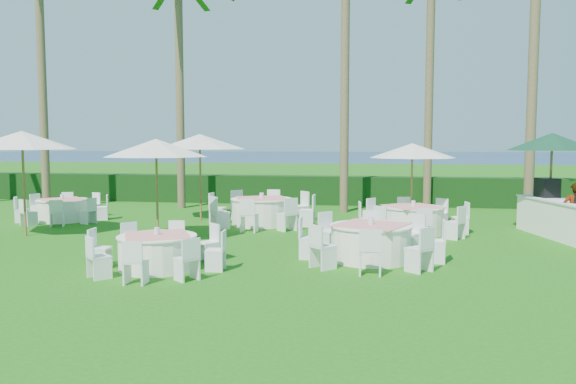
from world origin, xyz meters
name	(u,v)px	position (x,y,z in m)	size (l,w,h in m)	color
ground	(178,260)	(0.00, 0.00, 0.00)	(120.00, 120.00, 0.00)	#165E10
hedge	(278,190)	(0.00, 12.00, 0.60)	(34.00, 1.00, 1.20)	black
ocean	(361,156)	(0.00, 102.00, 0.00)	(260.00, 260.00, 0.00)	#070E46
banquet_table_b	(157,251)	(-0.08, -0.98, 0.38)	(2.86, 2.86, 0.87)	white
banquet_table_c	(371,241)	(4.27, 0.65, 0.43)	(3.21, 3.21, 0.97)	white
banquet_table_d	(62,209)	(-6.09, 5.31, 0.39)	(2.87, 2.87, 0.89)	white
banquet_table_e	(262,211)	(0.70, 5.58, 0.45)	(3.43, 3.43, 1.03)	white
banquet_table_f	(413,219)	(5.38, 4.67, 0.42)	(3.16, 3.16, 0.95)	white
umbrella_a	(22,140)	(-5.40, 2.34, 2.69)	(2.96, 2.96, 2.95)	brown
umbrella_b	(156,148)	(-1.41, 2.21, 2.48)	(2.82, 2.82, 2.72)	brown
umbrella_c	(200,142)	(-1.62, 6.42, 2.66)	(3.14, 3.14, 2.91)	brown
umbrella_d	(412,151)	(5.39, 5.89, 2.38)	(2.61, 2.61, 2.61)	brown
umbrella_green	(552,142)	(9.27, 5.32, 2.65)	(2.55, 2.55, 2.90)	brown
buffet_table	(571,220)	(9.49, 4.12, 0.56)	(1.93, 4.61, 1.61)	white
staff_person	(575,213)	(9.46, 3.74, 0.79)	(0.58, 0.38, 1.59)	gray
palm_a	(42,62)	(-8.62, 8.32, 5.74)	(4.25, 4.37, 10.54)	brown
palm_b	(180,81)	(-3.51, 9.64, 5.07)	(4.29, 4.34, 9.23)	brown
palm_c	(345,65)	(3.05, 9.37, 5.51)	(4.35, 4.28, 10.09)	brown
palm_d	(430,76)	(6.26, 11.30, 5.24)	(4.39, 4.19, 9.56)	brown
palm_e	(534,53)	(9.31, 7.92, 5.56)	(4.22, 4.38, 10.18)	brown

